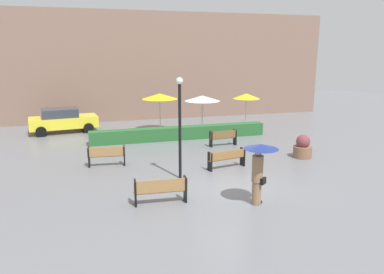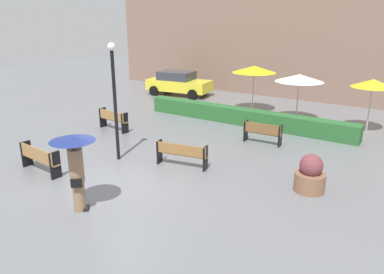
{
  "view_description": "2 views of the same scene",
  "coord_description": "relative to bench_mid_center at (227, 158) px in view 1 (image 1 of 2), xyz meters",
  "views": [
    {
      "loc": [
        -5.13,
        -12.16,
        5.07
      ],
      "look_at": [
        -0.46,
        4.04,
        1.15
      ],
      "focal_mm": 33.93,
      "sensor_mm": 36.0,
      "label": 1
    },
    {
      "loc": [
        7.63,
        -7.27,
        4.9
      ],
      "look_at": [
        1.0,
        2.55,
        1.09
      ],
      "focal_mm": 34.56,
      "sensor_mm": 36.0,
      "label": 2
    }
  ],
  "objects": [
    {
      "name": "patio_umbrella_white",
      "position": [
        1.33,
        7.86,
        1.68
      ],
      "size": [
        2.3,
        2.3,
        2.36
      ],
      "color": "silver",
      "rests_on": "ground"
    },
    {
      "name": "patio_umbrella_yellow",
      "position": [
        -1.35,
        8.53,
        1.82
      ],
      "size": [
        2.31,
        2.31,
        2.51
      ],
      "color": "silver",
      "rests_on": "ground"
    },
    {
      "name": "pedestrian_with_umbrella",
      "position": [
        -0.46,
        -4.01,
        0.97
      ],
      "size": [
        1.15,
        1.15,
        2.14
      ],
      "color": "#8C6B4C",
      "rests_on": "ground"
    },
    {
      "name": "ground_plane",
      "position": [
        -0.69,
        -2.36,
        -0.51
      ],
      "size": [
        60.0,
        60.0,
        0.0
      ],
      "primitive_type": "plane",
      "color": "slate"
    },
    {
      "name": "bench_near_left",
      "position": [
        -3.62,
        -3.03,
        0.02
      ],
      "size": [
        1.86,
        0.48,
        0.9
      ],
      "color": "#9E7242",
      "rests_on": "ground"
    },
    {
      "name": "building_facade",
      "position": [
        -0.69,
        13.64,
        3.54
      ],
      "size": [
        28.0,
        1.2,
        8.09
      ],
      "primitive_type": "cube",
      "color": "#846656",
      "rests_on": "ground"
    },
    {
      "name": "bench_mid_center",
      "position": [
        0.0,
        0.0,
        0.0
      ],
      "size": [
        1.87,
        0.68,
        0.84
      ],
      "color": "olive",
      "rests_on": "ground"
    },
    {
      "name": "lamp_post",
      "position": [
        -2.34,
        -0.68,
        2.02
      ],
      "size": [
        0.28,
        0.28,
        4.14
      ],
      "color": "black",
      "rests_on": "ground"
    },
    {
      "name": "patio_umbrella_yellow_far",
      "position": [
        4.53,
        8.05,
        1.7
      ],
      "size": [
        1.84,
        1.84,
        2.38
      ],
      "color": "silver",
      "rests_on": "ground"
    },
    {
      "name": "parked_car",
      "position": [
        -7.47,
        10.11,
        0.31
      ],
      "size": [
        4.39,
        2.41,
        1.57
      ],
      "color": "yellow",
      "rests_on": "ground"
    },
    {
      "name": "hedge_strip",
      "position": [
        -0.63,
        6.04,
        -0.12
      ],
      "size": [
        10.58,
        0.7,
        0.76
      ],
      "primitive_type": "cube",
      "color": "#28602D",
      "rests_on": "ground"
    },
    {
      "name": "bench_back_row",
      "position": [
        1.29,
        3.85,
        0.01
      ],
      "size": [
        1.61,
        0.44,
        0.87
      ],
      "color": "brown",
      "rests_on": "ground"
    },
    {
      "name": "bench_far_left",
      "position": [
        -5.16,
        1.83,
        0.04
      ],
      "size": [
        1.72,
        0.53,
        0.92
      ],
      "color": "#9E7242",
      "rests_on": "ground"
    },
    {
      "name": "planter_pot",
      "position": [
        4.23,
        0.6,
        -0.01
      ],
      "size": [
        0.9,
        0.9,
        1.15
      ],
      "color": "brown",
      "rests_on": "ground"
    }
  ]
}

